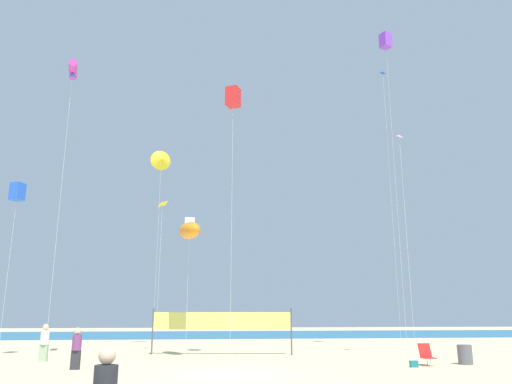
# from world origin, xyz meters

# --- Properties ---
(ground_plane) EXTENTS (120.00, 120.00, 0.00)m
(ground_plane) POSITION_xyz_m (0.00, 0.00, 0.00)
(ground_plane) COLOR beige
(ocean_band) EXTENTS (120.00, 20.00, 0.01)m
(ocean_band) POSITION_xyz_m (0.00, 35.03, 0.00)
(ocean_band) COLOR #1E6B99
(ocean_band) RESTS_ON ground
(beachgoer_white_shirt) EXTENTS (0.38, 0.38, 1.64)m
(beachgoer_white_shirt) POSITION_xyz_m (-7.99, 5.85, 0.88)
(beachgoer_white_shirt) COLOR #99B28C
(beachgoer_white_shirt) RESTS_ON ground
(beachgoer_plum_shirt) EXTENTS (0.36, 0.36, 1.57)m
(beachgoer_plum_shirt) POSITION_xyz_m (-5.76, 2.34, 0.84)
(beachgoer_plum_shirt) COLOR #2D2D33
(beachgoer_plum_shirt) RESTS_ON ground
(folding_beach_chair) EXTENTS (0.52, 0.65, 0.89)m
(folding_beach_chair) POSITION_xyz_m (8.46, 2.19, 0.47)
(folding_beach_chair) COLOR red
(folding_beach_chair) RESTS_ON ground
(trash_barrel) EXTENTS (0.60, 0.60, 0.81)m
(trash_barrel) POSITION_xyz_m (10.31, 2.48, 0.40)
(trash_barrel) COLOR #595960
(trash_barrel) RESTS_ON ground
(volleyball_net) EXTENTS (7.40, 1.24, 2.40)m
(volleyball_net) POSITION_xyz_m (0.19, 8.75, 1.63)
(volleyball_net) COLOR #4C4C51
(volleyball_net) RESTS_ON ground
(beach_handbag) EXTENTS (0.32, 0.16, 0.26)m
(beach_handbag) POSITION_xyz_m (7.64, 1.64, 0.13)
(beach_handbag) COLOR #19727A
(beach_handbag) RESTS_ON ground
(kite_red_box) EXTENTS (0.86, 0.86, 13.49)m
(kite_red_box) POSITION_xyz_m (0.42, 5.07, 12.95)
(kite_red_box) COLOR silver
(kite_red_box) RESTS_ON ground
(kite_pink_diamond) EXTENTS (0.56, 0.56, 11.47)m
(kite_pink_diamond) POSITION_xyz_m (9.38, 5.33, 10.82)
(kite_pink_diamond) COLOR silver
(kite_pink_diamond) RESTS_ON ground
(kite_orange_inflatable) EXTENTS (1.59, 2.71, 6.92)m
(kite_orange_inflatable) POSITION_xyz_m (-1.63, 6.68, 6.23)
(kite_orange_inflatable) COLOR silver
(kite_orange_inflatable) RESTS_ON ground
(kite_blue_box) EXTENTS (0.75, 0.75, 8.62)m
(kite_blue_box) POSITION_xyz_m (-10.44, 7.24, 8.15)
(kite_blue_box) COLOR silver
(kite_blue_box) RESTS_ON ground
(kite_yellow_delta) EXTENTS (1.47, 0.88, 13.15)m
(kite_yellow_delta) POSITION_xyz_m (-3.89, 14.61, 12.44)
(kite_yellow_delta) COLOR silver
(kite_yellow_delta) RESTS_ON ground
(kite_yellow_diamond) EXTENTS (0.65, 0.66, 8.52)m
(kite_yellow_diamond) POSITION_xyz_m (-3.34, 9.90, 8.21)
(kite_yellow_diamond) COLOR silver
(kite_yellow_diamond) RESTS_ON ground
(kite_violet_box) EXTENTS (0.82, 0.82, 20.15)m
(kite_violet_box) POSITION_xyz_m (10.77, 9.61, 19.58)
(kite_violet_box) COLOR silver
(kite_violet_box) RESTS_ON ground
(kite_blue_diamond) EXTENTS (0.52, 0.52, 21.95)m
(kite_blue_diamond) POSITION_xyz_m (13.87, 17.92, 20.01)
(kite_blue_diamond) COLOR silver
(kite_blue_diamond) RESTS_ON ground
(kite_magenta_tube) EXTENTS (0.77, 1.68, 14.52)m
(kite_magenta_tube) POSITION_xyz_m (-7.85, 5.62, 14.25)
(kite_magenta_tube) COLOR silver
(kite_magenta_tube) RESTS_ON ground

